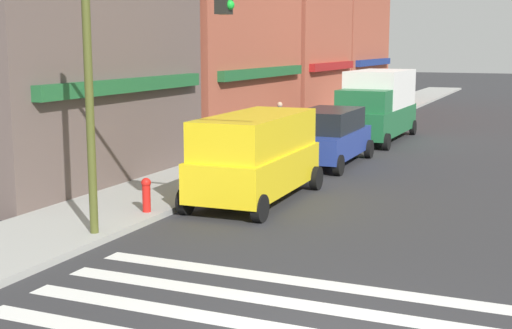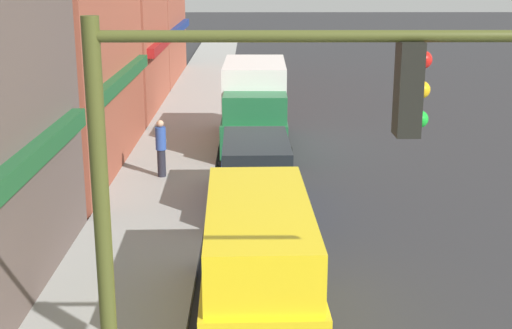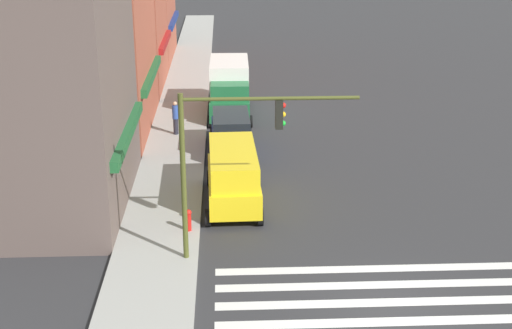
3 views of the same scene
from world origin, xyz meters
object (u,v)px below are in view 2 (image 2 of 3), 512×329
Objects in this scene: traffic_signal at (238,191)px; van_yellow at (259,259)px; suv_blue at (256,172)px; box_truck_green at (255,104)px; pedestrian_blue_shirt at (161,147)px.

van_yellow is (4.90, -0.27, -2.86)m from traffic_signal.
box_truck_green reaches higher than suv_blue.
traffic_signal is 1.25× the size of suv_blue.
box_truck_green reaches higher than van_yellow.
traffic_signal is 14.54m from pedestrian_blue_shirt.
traffic_signal is 3.35× the size of pedestrian_blue_shirt.
pedestrian_blue_shirt is (2.62, 2.88, 0.04)m from suv_blue.
van_yellow is at bearing 174.56° from pedestrian_blue_shirt.
suv_blue reaches higher than pedestrian_blue_shirt.
pedestrian_blue_shirt is at bearing 10.57° from traffic_signal.
traffic_signal is 1.17× the size of van_yellow.
suv_blue is (11.35, -0.27, -3.11)m from traffic_signal.
traffic_signal is at bearing 179.93° from box_truck_green.
box_truck_green is (6.92, -0.00, 0.56)m from suv_blue.
traffic_signal is 5.68m from van_yellow.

